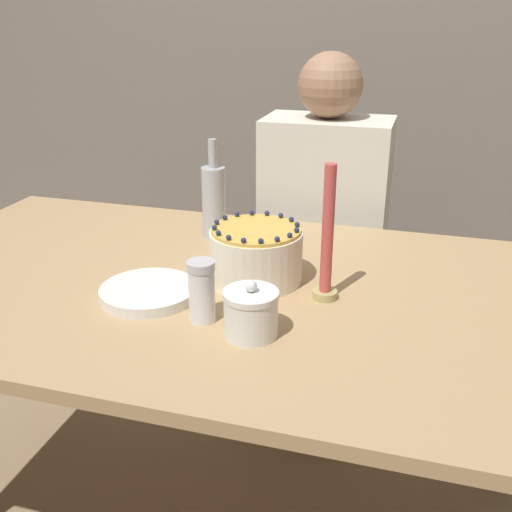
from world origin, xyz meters
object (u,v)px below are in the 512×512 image
(sugar_shaker, at_px, (202,291))
(candle, at_px, (327,245))
(cake, at_px, (256,254))
(person_man_blue_shirt, at_px, (322,266))
(bottle, at_px, (214,201))
(sugar_bowl, at_px, (251,313))

(sugar_shaker, bearing_deg, candle, 37.46)
(sugar_shaker, bearing_deg, cake, 77.27)
(person_man_blue_shirt, bearing_deg, candle, 100.09)
(cake, bearing_deg, candle, -16.19)
(cake, height_order, bottle, bottle)
(candle, distance_m, person_man_blue_shirt, 0.78)
(cake, relative_size, sugar_bowl, 1.83)
(sugar_shaker, relative_size, candle, 0.43)
(cake, bearing_deg, bottle, 128.14)
(candle, bearing_deg, person_man_blue_shirt, 100.09)
(candle, bearing_deg, cake, 163.81)
(person_man_blue_shirt, bearing_deg, cake, 85.42)
(sugar_shaker, xyz_separation_m, candle, (0.22, 0.17, 0.06))
(sugar_bowl, relative_size, bottle, 0.43)
(sugar_bowl, distance_m, sugar_shaker, 0.12)
(candle, xyz_separation_m, bottle, (-0.36, 0.29, -0.02))
(sugar_shaker, xyz_separation_m, person_man_blue_shirt, (0.10, 0.85, -0.29))
(sugar_bowl, relative_size, person_man_blue_shirt, 0.09)
(sugar_shaker, bearing_deg, sugar_bowl, -14.09)
(person_man_blue_shirt, bearing_deg, bottle, 58.13)
(cake, distance_m, sugar_shaker, 0.23)
(sugar_bowl, height_order, bottle, bottle)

